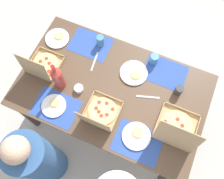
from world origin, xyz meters
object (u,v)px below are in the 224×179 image
at_px(cup_red, 179,90).
at_px(soda_bottle, 58,78).
at_px(plate_middle, 134,73).
at_px(cup_clear_right, 154,59).
at_px(pizza_box_corner_left, 176,129).
at_px(pizza_box_edge_far, 101,113).
at_px(diner_right_seat, 39,159).
at_px(plate_far_left, 57,38).
at_px(plate_far_right, 136,136).
at_px(condiment_bowl, 79,89).
at_px(cup_dark, 100,41).
at_px(pizza_box_corner_right, 43,65).
at_px(plate_near_right, 54,106).

bearing_deg(cup_red, soda_bottle, 19.21).
bearing_deg(plate_middle, cup_clear_right, -123.17).
bearing_deg(pizza_box_corner_left, pizza_box_edge_far, 11.30).
bearing_deg(diner_right_seat, plate_far_left, -73.39).
xyz_separation_m(plate_far_right, plate_far_left, (0.97, -0.54, 0.00)).
height_order(pizza_box_edge_far, diner_right_seat, diner_right_seat).
relative_size(plate_far_left, condiment_bowl, 2.86).
distance_m(plate_middle, plate_far_left, 0.76).
distance_m(plate_middle, cup_clear_right, 0.21).
bearing_deg(cup_dark, soda_bottle, 73.75).
xyz_separation_m(soda_bottle, cup_red, (-0.91, -0.32, -0.09)).
bearing_deg(condiment_bowl, cup_clear_right, -134.03).
bearing_deg(cup_red, pizza_box_edge_far, 40.62).
bearing_deg(pizza_box_corner_left, condiment_bowl, -0.64).
bearing_deg(cup_red, cup_dark, -12.26).
relative_size(pizza_box_corner_right, plate_far_left, 1.36).
relative_size(pizza_box_corner_right, soda_bottle, 0.91).
xyz_separation_m(pizza_box_corner_right, cup_dark, (-0.35, -0.41, 0.01)).
bearing_deg(plate_far_right, plate_middle, -66.40).
xyz_separation_m(cup_red, cup_dark, (0.77, -0.17, 0.01)).
bearing_deg(pizza_box_corner_left, plate_middle, -34.80).
bearing_deg(pizza_box_corner_left, cup_red, -75.95).
relative_size(plate_near_right, plate_middle, 0.84).
relative_size(plate_far_right, soda_bottle, 0.69).
relative_size(plate_far_right, cup_red, 2.60).
relative_size(plate_middle, condiment_bowl, 3.15).
distance_m(plate_far_left, condiment_bowl, 0.54).
height_order(plate_far_right, cup_clear_right, cup_clear_right).
height_order(pizza_box_edge_far, condiment_bowl, pizza_box_edge_far).
relative_size(plate_far_left, cup_red, 2.52).
xyz_separation_m(plate_near_right, cup_clear_right, (-0.59, -0.70, 0.04)).
bearing_deg(plate_middle, plate_near_right, 47.32).
distance_m(pizza_box_corner_left, cup_clear_right, 0.61).
relative_size(pizza_box_edge_far, diner_right_seat, 0.26).
bearing_deg(pizza_box_edge_far, condiment_bowl, -26.02).
bearing_deg(pizza_box_corner_right, diner_right_seat, 110.83).
xyz_separation_m(pizza_box_corner_left, diner_right_seat, (0.93, 0.61, -0.30)).
bearing_deg(cup_clear_right, pizza_box_corner_left, 125.73).
distance_m(pizza_box_corner_left, plate_near_right, 0.97).
relative_size(plate_near_right, cup_dark, 1.83).
height_order(pizza_box_corner_right, cup_clear_right, pizza_box_corner_right).
relative_size(pizza_box_corner_left, plate_middle, 1.42).
bearing_deg(plate_far_left, pizza_box_corner_left, 162.97).
distance_m(pizza_box_edge_far, soda_bottle, 0.44).
height_order(pizza_box_corner_right, plate_middle, pizza_box_corner_right).
bearing_deg(plate_far_right, pizza_box_corner_left, -148.24).
height_order(pizza_box_corner_left, diner_right_seat, diner_right_seat).
xyz_separation_m(pizza_box_edge_far, pizza_box_corner_left, (-0.58, -0.12, 0.01)).
height_order(plate_near_right, cup_dark, cup_dark).
bearing_deg(pizza_box_corner_right, soda_bottle, 158.43).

